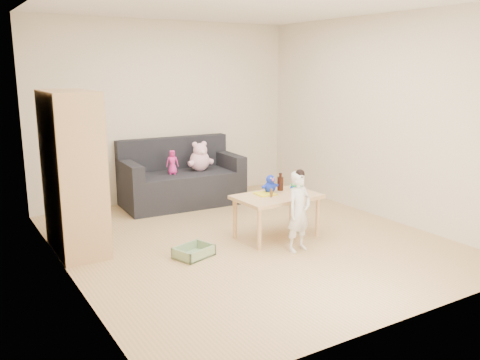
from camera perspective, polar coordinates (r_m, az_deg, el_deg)
room at (r=5.60m, az=0.89°, el=5.96°), size 4.50×4.50×4.50m
wardrobe at (r=5.63m, az=-18.25°, el=0.79°), size 0.48×0.95×1.71m
sofa at (r=7.35m, az=-6.52°, el=-0.93°), size 1.72×0.92×0.47m
play_table at (r=5.92m, az=4.12°, el=-4.08°), size 0.98×0.64×0.51m
storage_bin at (r=5.39m, az=-5.22°, el=-8.00°), size 0.45×0.39×0.11m
toddler at (r=5.47m, az=6.63°, el=-3.66°), size 0.35×0.26×0.85m
pink_bear at (r=7.36m, az=-4.56°, el=2.44°), size 0.34×0.30×0.36m
doll at (r=7.15m, az=-7.60°, el=1.97°), size 0.20×0.17×0.34m
ring_stacker at (r=6.07m, az=6.41°, el=-0.50°), size 0.16×0.16×0.19m
brown_bottle at (r=6.06m, az=4.55°, el=-0.34°), size 0.07×0.07×0.21m
blue_plush at (r=5.93m, az=3.39°, el=-0.41°), size 0.21×0.18×0.22m
wooden_figure at (r=5.73m, az=3.53°, el=-1.45°), size 0.05×0.04×0.11m
yellow_book at (r=5.87m, az=2.84°, el=-1.56°), size 0.22×0.22×0.02m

